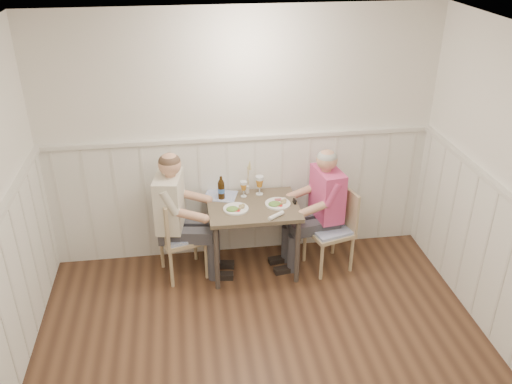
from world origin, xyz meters
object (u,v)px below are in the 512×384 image
(chair_right, at_px, (334,226))
(grass_vase, at_px, (247,178))
(dining_table, at_px, (253,214))
(beer_bottle, at_px, (221,189))
(man_in_pink, at_px, (322,216))
(diner_cream, at_px, (176,225))
(chair_left, at_px, (177,233))

(chair_right, xyz_separation_m, grass_vase, (-0.85, 0.33, 0.44))
(dining_table, bearing_deg, beer_bottle, 149.03)
(man_in_pink, bearing_deg, diner_cream, -179.69)
(chair_left, height_order, diner_cream, diner_cream)
(chair_right, bearing_deg, man_in_pink, 139.16)
(man_in_pink, bearing_deg, dining_table, -177.55)
(chair_left, height_order, grass_vase, grass_vase)
(diner_cream, height_order, beer_bottle, diner_cream)
(chair_right, relative_size, man_in_pink, 0.67)
(dining_table, distance_m, chair_right, 0.85)
(man_in_pink, relative_size, diner_cream, 0.95)
(beer_bottle, distance_m, grass_vase, 0.30)
(chair_left, distance_m, man_in_pink, 1.49)
(chair_left, bearing_deg, beer_bottle, 20.65)
(man_in_pink, bearing_deg, beer_bottle, 171.73)
(beer_bottle, height_order, grass_vase, grass_vase)
(chair_right, height_order, grass_vase, grass_vase)
(grass_vase, bearing_deg, diner_cream, -161.57)
(dining_table, relative_size, chair_left, 1.00)
(chair_left, relative_size, man_in_pink, 0.69)
(man_in_pink, xyz_separation_m, diner_cream, (-1.50, -0.01, 0.03))
(chair_right, distance_m, man_in_pink, 0.16)
(beer_bottle, relative_size, grass_vase, 0.66)
(chair_right, xyz_separation_m, beer_bottle, (-1.13, 0.24, 0.38))
(man_in_pink, height_order, grass_vase, man_in_pink)
(dining_table, height_order, grass_vase, grass_vase)
(diner_cream, bearing_deg, grass_vase, 18.43)
(diner_cream, bearing_deg, dining_table, -1.70)
(man_in_pink, xyz_separation_m, grass_vase, (-0.75, 0.24, 0.37))
(dining_table, height_order, man_in_pink, man_in_pink)
(grass_vase, bearing_deg, dining_table, -84.78)
(man_in_pink, relative_size, grass_vase, 3.49)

